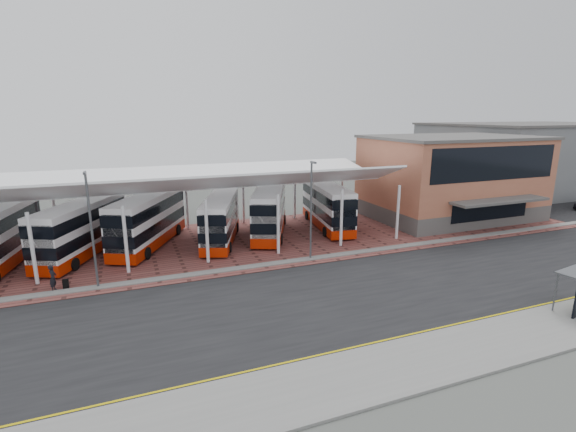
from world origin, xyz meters
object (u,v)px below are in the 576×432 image
object	(u,v)px
terminal	(451,177)
bus_5	(327,206)
bus_1	(81,230)
pedestrian	(53,278)
bus_3	(221,220)
bus_4	(270,211)
bus_2	(149,221)

from	to	relation	value
terminal	bus_5	bearing A→B (deg)	177.15
bus_1	pedestrian	xyz separation A→B (m)	(-1.29, -7.27, -1.32)
bus_3	bus_4	bearing A→B (deg)	29.71
bus_1	bus_2	size ratio (longest dim) A/B	0.97
bus_2	bus_5	size ratio (longest dim) A/B	1.01
bus_1	pedestrian	bearing A→B (deg)	-74.78
bus_2	pedestrian	size ratio (longest dim) A/B	6.13
bus_1	bus_3	xyz separation A→B (m)	(11.65, -0.35, -0.15)
terminal	bus_1	bearing A→B (deg)	179.88
bus_1	bus_3	distance (m)	11.65
bus_3	terminal	bearing A→B (deg)	20.64
bus_2	bus_5	bearing A→B (deg)	26.60
bus_1	bus_2	xyz separation A→B (m)	(5.38, 0.75, 0.07)
bus_3	bus_4	distance (m)	5.17
terminal	pedestrian	size ratio (longest dim) A/B	10.07
bus_2	bus_3	size ratio (longest dim) A/B	1.08
terminal	pedestrian	xyz separation A→B (m)	(-39.72, -7.19, -3.69)
terminal	bus_5	xyz separation A→B (m)	(-15.32, 0.76, -2.39)
bus_3	bus_4	world-z (taller)	bus_4
bus_5	bus_2	bearing A→B (deg)	-171.02
bus_5	pedestrian	size ratio (longest dim) A/B	6.06
bus_3	pedestrian	xyz separation A→B (m)	(-12.94, -6.92, -1.16)
pedestrian	bus_4	bearing A→B (deg)	-57.43
bus_5	bus_1	bearing A→B (deg)	-169.11
terminal	bus_4	world-z (taller)	terminal
bus_3	bus_5	xyz separation A→B (m)	(11.46, 1.03, 0.14)
terminal	bus_4	xyz separation A→B (m)	(-21.69, 0.60, -2.31)
terminal	bus_1	size ratio (longest dim) A/B	1.69
terminal	bus_3	bearing A→B (deg)	-179.43
pedestrian	bus_1	bearing A→B (deg)	-0.86
bus_4	bus_1	bearing A→B (deg)	-154.88
bus_2	bus_4	size ratio (longest dim) A/B	0.99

